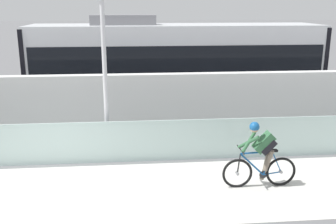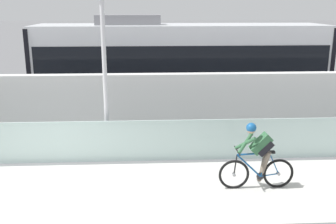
% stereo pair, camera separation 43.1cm
% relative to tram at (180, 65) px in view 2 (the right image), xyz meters
% --- Properties ---
extents(ground_plane, '(200.00, 200.00, 0.00)m').
position_rel_tram_xyz_m(ground_plane, '(-3.82, -6.85, -1.89)').
color(ground_plane, slate).
extents(bike_path_deck, '(32.00, 3.20, 0.01)m').
position_rel_tram_xyz_m(bike_path_deck, '(-3.82, -6.85, -1.89)').
color(bike_path_deck, silver).
rests_on(bike_path_deck, ground).
extents(glass_parapet, '(32.00, 0.05, 1.16)m').
position_rel_tram_xyz_m(glass_parapet, '(-3.82, -5.00, -1.31)').
color(glass_parapet, '#ADC6C1').
rests_on(glass_parapet, ground).
extents(concrete_barrier_wall, '(32.00, 0.36, 2.12)m').
position_rel_tram_xyz_m(concrete_barrier_wall, '(-3.82, -3.20, -0.83)').
color(concrete_barrier_wall, silver).
rests_on(concrete_barrier_wall, ground).
extents(tram_rail_near, '(32.00, 0.08, 0.01)m').
position_rel_tram_xyz_m(tram_rail_near, '(-3.82, -0.72, -1.89)').
color(tram_rail_near, '#595654').
rests_on(tram_rail_near, ground).
extents(tram_rail_far, '(32.00, 0.08, 0.01)m').
position_rel_tram_xyz_m(tram_rail_far, '(-3.82, 0.72, -1.89)').
color(tram_rail_far, '#595654').
rests_on(tram_rail_far, ground).
extents(tram, '(11.06, 2.54, 3.81)m').
position_rel_tram_xyz_m(tram, '(0.00, 0.00, 0.00)').
color(tram, silver).
rests_on(tram, ground).
extents(cyclist_on_bike, '(1.77, 0.58, 1.61)m').
position_rel_tram_xyz_m(cyclist_on_bike, '(1.23, -6.85, -1.11)').
color(cyclist_on_bike, black).
rests_on(cyclist_on_bike, ground).
extents(lamp_post_antenna, '(0.28, 0.28, 5.20)m').
position_rel_tram_xyz_m(lamp_post_antenna, '(-2.42, -4.70, 1.40)').
color(lamp_post_antenna, gray).
rests_on(lamp_post_antenna, ground).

